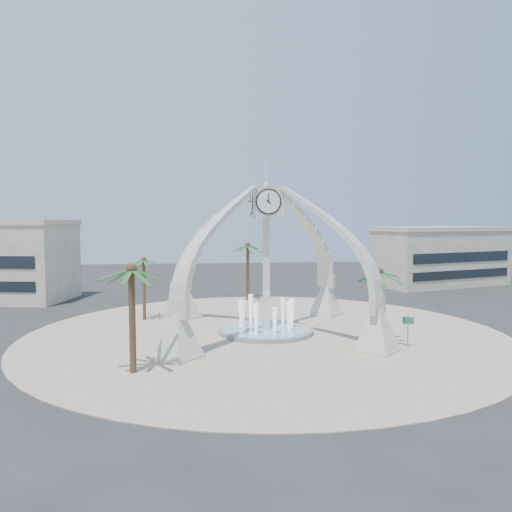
{
  "coord_description": "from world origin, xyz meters",
  "views": [
    {
      "loc": [
        -5.94,
        -41.14,
        9.56
      ],
      "look_at": [
        -0.62,
        2.0,
        6.43
      ],
      "focal_mm": 35.0,
      "sensor_mm": 36.0,
      "label": 1
    }
  ],
  "objects": [
    {
      "name": "fountain",
      "position": [
        0.0,
        0.0,
        0.29
      ],
      "size": [
        8.0,
        8.0,
        3.62
      ],
      "color": "gray",
      "rests_on": "ground"
    },
    {
      "name": "ground",
      "position": [
        0.0,
        0.0,
        0.0
      ],
      "size": [
        140.0,
        140.0,
        0.0
      ],
      "primitive_type": "plane",
      "color": "#282828",
      "rests_on": "ground"
    },
    {
      "name": "palm_east",
      "position": [
        7.9,
        -5.09,
        5.59
      ],
      "size": [
        5.25,
        5.25,
        6.43
      ],
      "rotation": [
        0.0,
        0.0,
        0.4
      ],
      "color": "brown",
      "rests_on": "ground"
    },
    {
      "name": "palm_south",
      "position": [
        -9.82,
        -9.88,
        6.45
      ],
      "size": [
        5.44,
        5.44,
        7.37
      ],
      "rotation": [
        0.0,
        0.0,
        -0.29
      ],
      "color": "brown",
      "rests_on": "ground"
    },
    {
      "name": "palm_north",
      "position": [
        0.33,
        17.62,
        6.51
      ],
      "size": [
        4.35,
        4.35,
        7.4
      ],
      "rotation": [
        0.0,
        0.0,
        -0.06
      ],
      "color": "brown",
      "rests_on": "ground"
    },
    {
      "name": "building_ne",
      "position": [
        30.0,
        28.0,
        4.31
      ],
      "size": [
        21.87,
        14.17,
        8.6
      ],
      "rotation": [
        0.0,
        0.0,
        0.31
      ],
      "color": "beige",
      "rests_on": "ground"
    },
    {
      "name": "plaza",
      "position": [
        0.0,
        0.0,
        0.03
      ],
      "size": [
        40.0,
        40.0,
        0.06
      ],
      "primitive_type": "cylinder",
      "color": "#BFAB8E",
      "rests_on": "ground"
    },
    {
      "name": "street_sign",
      "position": [
        9.85,
        -6.05,
        1.77
      ],
      "size": [
        0.9,
        0.19,
        2.48
      ],
      "rotation": [
        0.0,
        0.0,
        -0.18
      ],
      "color": "slate",
      "rests_on": "ground"
    },
    {
      "name": "clock_tower",
      "position": [
        -0.0,
        -0.0,
        6.49
      ],
      "size": [
        17.94,
        17.94,
        16.3
      ],
      "color": "silver",
      "rests_on": "ground"
    },
    {
      "name": "palm_west",
      "position": [
        -10.76,
        6.85,
        5.72
      ],
      "size": [
        3.87,
        3.87,
        6.45
      ],
      "rotation": [
        0.0,
        0.0,
        0.18
      ],
      "color": "brown",
      "rests_on": "ground"
    }
  ]
}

